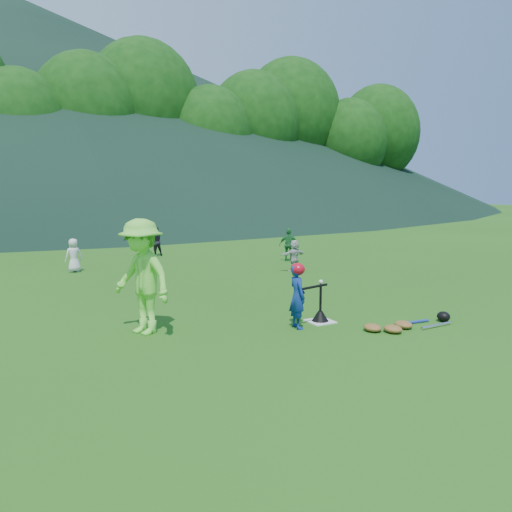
% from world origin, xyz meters
% --- Properties ---
extents(ground, '(120.00, 120.00, 0.00)m').
position_xyz_m(ground, '(0.00, 0.00, 0.00)').
color(ground, '#255313').
rests_on(ground, ground).
extents(home_plate, '(0.45, 0.45, 0.02)m').
position_xyz_m(home_plate, '(0.00, 0.00, 0.01)').
color(home_plate, silver).
rests_on(home_plate, ground).
extents(baseball, '(0.08, 0.08, 0.08)m').
position_xyz_m(baseball, '(0.00, 0.00, 0.74)').
color(baseball, white).
rests_on(baseball, batting_tee).
extents(batter_child, '(0.31, 0.43, 1.11)m').
position_xyz_m(batter_child, '(-0.58, -0.13, 0.55)').
color(batter_child, navy).
rests_on(batter_child, ground).
extents(adult_coach, '(1.16, 1.42, 1.91)m').
position_xyz_m(adult_coach, '(-3.01, 0.79, 0.95)').
color(adult_coach, '#72E342').
rests_on(adult_coach, ground).
extents(fielder_a, '(0.53, 0.41, 0.97)m').
position_xyz_m(fielder_a, '(-3.16, 7.73, 0.49)').
color(fielder_a, silver).
rests_on(fielder_a, ground).
extents(fielder_b, '(0.52, 0.42, 1.03)m').
position_xyz_m(fielder_b, '(-0.10, 10.01, 0.52)').
color(fielder_b, black).
rests_on(fielder_b, ground).
extents(fielder_c, '(0.68, 0.57, 1.09)m').
position_xyz_m(fielder_c, '(3.43, 6.70, 0.54)').
color(fielder_c, '#227234').
rests_on(fielder_c, ground).
extents(fielder_d, '(0.88, 0.39, 0.92)m').
position_xyz_m(fielder_d, '(2.54, 4.94, 0.46)').
color(fielder_d, '#BBBBBB').
rests_on(fielder_d, ground).
extents(batting_tee, '(0.30, 0.30, 0.68)m').
position_xyz_m(batting_tee, '(0.00, 0.00, 0.13)').
color(batting_tee, black).
rests_on(batting_tee, home_plate).
extents(batter_gear, '(0.73, 0.26, 0.47)m').
position_xyz_m(batter_gear, '(-0.55, -0.13, 1.00)').
color(batter_gear, '#B30B1F').
rests_on(batter_gear, ground).
extents(equipment_pile, '(1.80, 0.56, 0.19)m').
position_xyz_m(equipment_pile, '(1.04, -1.01, 0.07)').
color(equipment_pile, olive).
rests_on(equipment_pile, ground).
extents(outfield_fence, '(70.07, 0.08, 1.33)m').
position_xyz_m(outfield_fence, '(0.00, 28.00, 0.70)').
color(outfield_fence, gray).
rests_on(outfield_fence, ground).
extents(tree_line, '(70.04, 11.40, 14.82)m').
position_xyz_m(tree_line, '(0.20, 33.83, 8.21)').
color(tree_line, '#382314').
rests_on(tree_line, ground).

